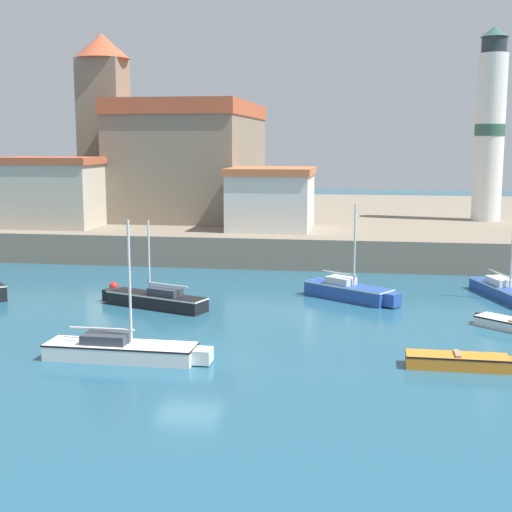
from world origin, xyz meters
name	(u,v)px	position (x,y,z in m)	size (l,w,h in m)	color
ground_plane	(188,353)	(0.00, 0.00, 0.00)	(200.00, 200.00, 0.00)	#235670
quay_seawall	(293,221)	(0.00, 38.59, 1.02)	(120.00, 40.00, 2.03)	gray
sailboat_black_0	(155,299)	(-3.54, 7.32, 0.43)	(5.95, 3.09, 4.35)	black
sailboat_blue_1	(350,291)	(5.96, 10.67, 0.47)	(5.11, 3.95, 5.04)	#284C9E
dinghy_orange_2	(460,361)	(10.25, -0.26, 0.28)	(4.16, 1.07, 0.59)	orange
sailboat_white_3	(123,349)	(-2.24, -1.18, 0.40)	(6.43, 1.56, 5.34)	white
sailboat_blue_5	(506,291)	(14.11, 12.20, 0.41)	(3.11, 6.32, 5.40)	#284C9E
mooring_buoy	(114,286)	(-7.05, 10.95, 0.25)	(0.49, 0.49, 0.49)	red
church	(183,155)	(-8.75, 32.78, 7.10)	(14.14, 16.82, 14.78)	gray
lighthouse	(490,128)	(16.00, 32.10, 9.25)	(2.30, 2.30, 14.82)	silver
harbor_shed_near_wharf	(51,192)	(-16.00, 22.68, 4.59)	(7.10, 4.64, 5.06)	#BCB29E
harbor_shed_far_end	(271,198)	(0.00, 23.89, 4.23)	(5.94, 6.24, 4.35)	silver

